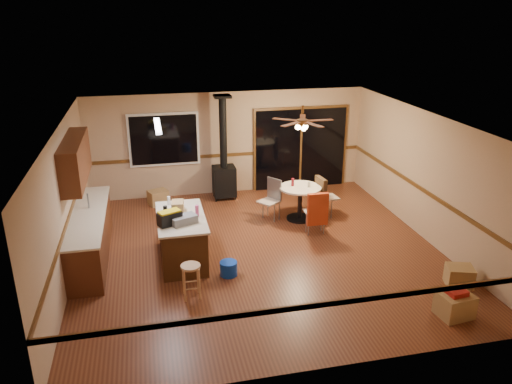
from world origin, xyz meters
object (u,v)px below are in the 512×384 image
object	(u,v)px
wood_stove	(224,171)
chair_left	(272,195)
chair_right	(322,192)
dining_table	(300,197)
box_corner_a	(455,305)
toolbox_grey	(184,220)
blue_bucket	(229,268)
kitchen_island	(182,238)
chair_near	(317,209)
box_corner_b	(459,276)
bar_stool	(191,281)
toolbox_black	(170,218)
box_under_window	(158,197)

from	to	relation	value
wood_stove	chair_left	distance (m)	1.74
chair_left	chair_right	distance (m)	1.14
dining_table	box_corner_a	distance (m)	4.35
toolbox_grey	blue_bucket	bearing A→B (deg)	-31.46
kitchen_island	dining_table	distance (m)	3.07
chair_near	chair_right	size ratio (longest dim) A/B	1.00
wood_stove	box_corner_b	world-z (taller)	wood_stove
bar_stool	wood_stove	bearing A→B (deg)	73.94
toolbox_black	chair_left	bearing A→B (deg)	38.15
toolbox_black	dining_table	bearing A→B (deg)	29.65
chair_near	chair_right	bearing A→B (deg)	65.19
dining_table	box_corner_b	size ratio (longest dim) A/B	2.15
wood_stove	chair_near	xyz separation A→B (m)	(1.55, -2.57, -0.13)
toolbox_black	box_corner_b	xyz separation A→B (m)	(4.82, -1.67, -0.84)
toolbox_grey	toolbox_black	world-z (taller)	toolbox_black
bar_stool	box_under_window	distance (m)	4.36
blue_bucket	chair_near	xyz separation A→B (m)	(2.10, 1.26, 0.47)
kitchen_island	toolbox_grey	world-z (taller)	toolbox_grey
kitchen_island	box_corner_b	xyz separation A→B (m)	(4.60, -1.99, -0.28)
chair_left	bar_stool	bearing A→B (deg)	-126.19
wood_stove	box_corner_b	distance (m)	6.05
chair_right	chair_near	bearing A→B (deg)	-114.81
blue_bucket	dining_table	xyz separation A→B (m)	(2.00, 2.14, 0.40)
blue_bucket	toolbox_grey	bearing A→B (deg)	148.54
chair_right	kitchen_island	bearing A→B (deg)	-156.92
toolbox_grey	dining_table	world-z (taller)	toolbox_grey
bar_stool	blue_bucket	bearing A→B (deg)	38.80
kitchen_island	box_under_window	size ratio (longest dim) A/B	3.78
toolbox_black	bar_stool	size ratio (longest dim) A/B	0.70
chair_right	box_under_window	xyz separation A→B (m)	(-3.62, 1.59, -0.42)
bar_stool	box_under_window	size ratio (longest dim) A/B	1.34
toolbox_black	blue_bucket	bearing A→B (deg)	-24.83
wood_stove	toolbox_grey	bearing A→B (deg)	-110.65
bar_stool	box_under_window	world-z (taller)	bar_stool
toolbox_grey	chair_right	bearing A→B (deg)	27.96
bar_stool	dining_table	distance (m)	3.85
blue_bucket	toolbox_black	bearing A→B (deg)	155.17
toolbox_grey	box_corner_b	bearing A→B (deg)	-19.97
chair_near	box_corner_a	xyz separation A→B (m)	(1.14, -3.27, -0.41)
blue_bucket	box_corner_a	size ratio (longest dim) A/B	0.62
box_corner_a	box_corner_b	world-z (taller)	box_corner_a
bar_stool	blue_bucket	size ratio (longest dim) A/B	1.90
kitchen_island	box_under_window	bearing A→B (deg)	96.64
toolbox_grey	box_corner_b	distance (m)	4.93
kitchen_island	toolbox_black	distance (m)	0.68
toolbox_black	chair_right	distance (m)	3.91
wood_stove	toolbox_black	size ratio (longest dim) A/B	6.04
wood_stove	chair_right	world-z (taller)	wood_stove
kitchen_island	chair_near	distance (m)	2.90
chair_near	box_corner_b	world-z (taller)	chair_near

